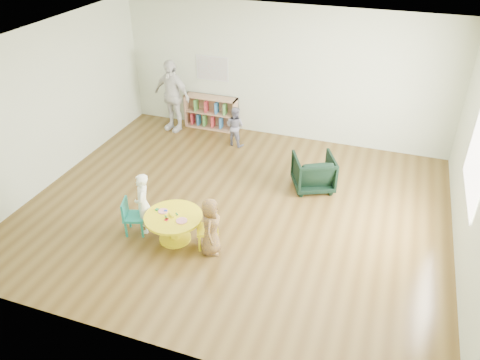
{
  "coord_description": "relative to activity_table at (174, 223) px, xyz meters",
  "views": [
    {
      "loc": [
        2.24,
        -6.17,
        4.63
      ],
      "look_at": [
        0.19,
        -0.3,
        0.78
      ],
      "focal_mm": 35.0,
      "sensor_mm": 36.0,
      "label": 1
    }
  ],
  "objects": [
    {
      "name": "room",
      "position": [
        0.62,
        1.1,
        1.58
      ],
      "size": [
        7.1,
        7.0,
        2.8
      ],
      "color": "#543D1A",
      "rests_on": "ground"
    },
    {
      "name": "activity_table",
      "position": [
        0.0,
        0.0,
        0.0
      ],
      "size": [
        0.89,
        0.89,
        0.49
      ],
      "rotation": [
        0.0,
        0.0,
        -0.28
      ],
      "color": "yellow",
      "rests_on": "ground"
    },
    {
      "name": "kid_chair_left",
      "position": [
        -0.7,
        -0.05,
        0.01
      ],
      "size": [
        0.4,
        0.4,
        0.59
      ],
      "rotation": [
        0.0,
        0.0,
        -1.26
      ],
      "color": "#188474",
      "rests_on": "ground"
    },
    {
      "name": "kid_chair_right",
      "position": [
        0.58,
        0.05,
        0.01
      ],
      "size": [
        0.42,
        0.42,
        0.6
      ],
      "rotation": [
        0.0,
        0.0,
        1.99
      ],
      "color": "yellow",
      "rests_on": "ground"
    },
    {
      "name": "bookshelf",
      "position": [
        -1.01,
        3.96,
        0.06
      ],
      "size": [
        1.2,
        0.3,
        0.75
      ],
      "color": "tan",
      "rests_on": "ground"
    },
    {
      "name": "alphabet_poster",
      "position": [
        -1.0,
        4.09,
        1.04
      ],
      "size": [
        0.74,
        0.01,
        0.54
      ],
      "color": "silver",
      "rests_on": "ground"
    },
    {
      "name": "armchair",
      "position": [
        1.71,
        2.18,
        0.02
      ],
      "size": [
        0.93,
        0.94,
        0.65
      ],
      "primitive_type": "imported",
      "rotation": [
        0.0,
        0.0,
        3.57
      ],
      "color": "black",
      "rests_on": "ground"
    },
    {
      "name": "child_left",
      "position": [
        -0.54,
        0.06,
        0.2
      ],
      "size": [
        0.37,
        0.44,
        1.02
      ],
      "primitive_type": "imported",
      "rotation": [
        0.0,
        0.0,
        -1.15
      ],
      "color": "white",
      "rests_on": "ground"
    },
    {
      "name": "child_right",
      "position": [
        0.65,
        -0.08,
        0.16
      ],
      "size": [
        0.38,
        0.5,
        0.93
      ],
      "primitive_type": "imported",
      "rotation": [
        0.0,
        0.0,
        1.78
      ],
      "color": "orange",
      "rests_on": "ground"
    },
    {
      "name": "toddler",
      "position": [
        -0.2,
        3.32,
        0.12
      ],
      "size": [
        0.48,
        0.41,
        0.86
      ],
      "primitive_type": "imported",
      "rotation": [
        0.0,
        0.0,
        2.92
      ],
      "color": "#19193F",
      "rests_on": "ground"
    },
    {
      "name": "adult_caretaker",
      "position": [
        -1.78,
        3.6,
        0.49
      ],
      "size": [
        1.01,
        0.61,
        1.6
      ],
      "primitive_type": "imported",
      "rotation": [
        0.0,
        0.0,
        -0.24
      ],
      "color": "white",
      "rests_on": "ground"
    }
  ]
}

